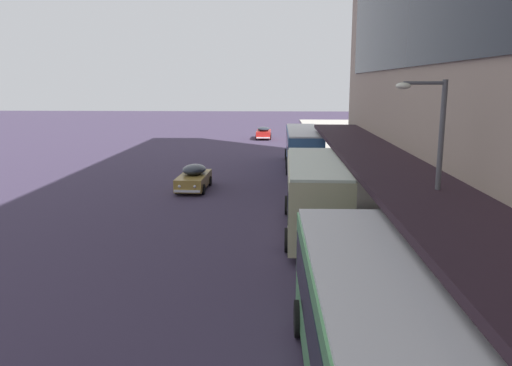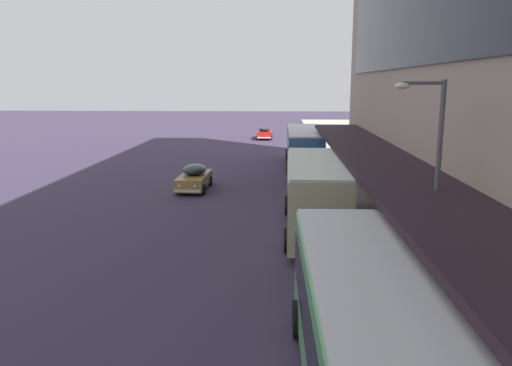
{
  "view_description": "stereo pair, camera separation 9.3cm",
  "coord_description": "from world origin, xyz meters",
  "px_view_note": "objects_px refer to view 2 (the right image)",
  "views": [
    {
      "loc": [
        1.96,
        -3.05,
        6.76
      ],
      "look_at": [
        0.87,
        21.94,
        1.74
      ],
      "focal_mm": 35.0,
      "sensor_mm": 36.0,
      "label": 1
    },
    {
      "loc": [
        2.05,
        -3.05,
        6.76
      ],
      "look_at": [
        0.87,
        21.94,
        1.74
      ],
      "focal_mm": 35.0,
      "sensor_mm": 36.0,
      "label": 2
    }
  ],
  "objects_px": {
    "street_lamp": "(432,175)",
    "fire_hydrant": "(379,231)",
    "transit_bus_kerbside_far": "(372,340)",
    "sedan_far_back": "(265,133)",
    "transit_bus_kerbside_front": "(304,146)",
    "transit_bus_kerbside_rear": "(315,192)",
    "sedan_lead_mid": "(194,177)"
  },
  "relations": [
    {
      "from": "transit_bus_kerbside_front",
      "to": "transit_bus_kerbside_rear",
      "type": "relative_size",
      "value": 1.25
    },
    {
      "from": "transit_bus_kerbside_front",
      "to": "fire_hydrant",
      "type": "relative_size",
      "value": 16.45
    },
    {
      "from": "transit_bus_kerbside_far",
      "to": "street_lamp",
      "type": "xyz_separation_m",
      "value": [
        2.72,
        5.87,
        2.26
      ]
    },
    {
      "from": "sedan_far_back",
      "to": "street_lamp",
      "type": "relative_size",
      "value": 0.67
    },
    {
      "from": "transit_bus_kerbside_rear",
      "to": "sedan_lead_mid",
      "type": "relative_size",
      "value": 2.01
    },
    {
      "from": "street_lamp",
      "to": "sedan_far_back",
      "type": "bearing_deg",
      "value": 97.82
    },
    {
      "from": "transit_bus_kerbside_rear",
      "to": "sedan_lead_mid",
      "type": "bearing_deg",
      "value": 127.83
    },
    {
      "from": "sedan_far_back",
      "to": "fire_hydrant",
      "type": "bearing_deg",
      "value": -81.35
    },
    {
      "from": "transit_bus_kerbside_far",
      "to": "fire_hydrant",
      "type": "height_order",
      "value": "transit_bus_kerbside_far"
    },
    {
      "from": "transit_bus_kerbside_front",
      "to": "transit_bus_kerbside_far",
      "type": "distance_m",
      "value": 31.37
    },
    {
      "from": "street_lamp",
      "to": "fire_hydrant",
      "type": "xyz_separation_m",
      "value": [
        -0.22,
        5.98,
        -3.58
      ]
    },
    {
      "from": "transit_bus_kerbside_far",
      "to": "sedan_lead_mid",
      "type": "relative_size",
      "value": 2.28
    },
    {
      "from": "transit_bus_kerbside_far",
      "to": "fire_hydrant",
      "type": "relative_size",
      "value": 14.89
    },
    {
      "from": "transit_bus_kerbside_far",
      "to": "sedan_lead_mid",
      "type": "height_order",
      "value": "transit_bus_kerbside_far"
    },
    {
      "from": "transit_bus_kerbside_far",
      "to": "street_lamp",
      "type": "height_order",
      "value": "street_lamp"
    },
    {
      "from": "street_lamp",
      "to": "fire_hydrant",
      "type": "bearing_deg",
      "value": 92.11
    },
    {
      "from": "transit_bus_kerbside_far",
      "to": "fire_hydrant",
      "type": "xyz_separation_m",
      "value": [
        2.5,
        11.84,
        -1.32
      ]
    },
    {
      "from": "transit_bus_kerbside_front",
      "to": "sedan_far_back",
      "type": "distance_m",
      "value": 21.41
    },
    {
      "from": "transit_bus_kerbside_far",
      "to": "sedan_far_back",
      "type": "height_order",
      "value": "transit_bus_kerbside_far"
    },
    {
      "from": "fire_hydrant",
      "to": "transit_bus_kerbside_front",
      "type": "bearing_deg",
      "value": 96.94
    },
    {
      "from": "transit_bus_kerbside_front",
      "to": "sedan_lead_mid",
      "type": "bearing_deg",
      "value": -129.49
    },
    {
      "from": "transit_bus_kerbside_front",
      "to": "sedan_far_back",
      "type": "height_order",
      "value": "transit_bus_kerbside_front"
    },
    {
      "from": "fire_hydrant",
      "to": "sedan_lead_mid",
      "type": "bearing_deg",
      "value": 133.1
    },
    {
      "from": "transit_bus_kerbside_front",
      "to": "transit_bus_kerbside_rear",
      "type": "bearing_deg",
      "value": -91.1
    },
    {
      "from": "transit_bus_kerbside_far",
      "to": "sedan_far_back",
      "type": "distance_m",
      "value": 52.56
    },
    {
      "from": "street_lamp",
      "to": "fire_hydrant",
      "type": "relative_size",
      "value": 9.6
    },
    {
      "from": "sedan_lead_mid",
      "to": "street_lamp",
      "type": "distance_m",
      "value": 19.57
    },
    {
      "from": "street_lamp",
      "to": "fire_hydrant",
      "type": "height_order",
      "value": "street_lamp"
    },
    {
      "from": "fire_hydrant",
      "to": "sedan_far_back",
      "type": "bearing_deg",
      "value": 98.65
    },
    {
      "from": "transit_bus_kerbside_rear",
      "to": "sedan_far_back",
      "type": "xyz_separation_m",
      "value": [
        -3.45,
        39.22,
        -1.17
      ]
    },
    {
      "from": "sedan_far_back",
      "to": "street_lamp",
      "type": "height_order",
      "value": "street_lamp"
    },
    {
      "from": "transit_bus_kerbside_rear",
      "to": "sedan_lead_mid",
      "type": "height_order",
      "value": "transit_bus_kerbside_rear"
    }
  ]
}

